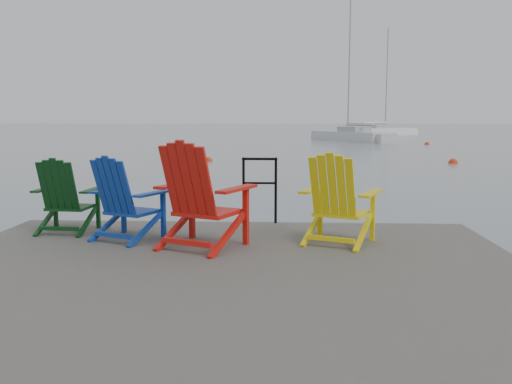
{
  "coord_description": "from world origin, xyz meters",
  "views": [
    {
      "loc": [
        0.56,
        -4.87,
        1.92
      ],
      "look_at": [
        0.17,
        3.01,
        0.85
      ],
      "focal_mm": 38.0,
      "sensor_mm": 36.0,
      "label": 1
    }
  ],
  "objects_px": {
    "sailboat_near": "(351,137)",
    "buoy_c": "(427,144)",
    "chair_blue": "(125,199)",
    "sailboat_mid": "(382,132)",
    "handrail": "(260,184)",
    "buoy_b": "(208,161)",
    "chair_green": "(65,196)",
    "chair_yellow": "(338,199)",
    "chair_red": "(200,195)",
    "buoy_a": "(453,163)",
    "buoy_d": "(384,142)"
  },
  "relations": [
    {
      "from": "buoy_c",
      "to": "buoy_b",
      "type": "bearing_deg",
      "value": -130.46
    },
    {
      "from": "chair_red",
      "to": "sailboat_near",
      "type": "relative_size",
      "value": 0.09
    },
    {
      "from": "sailboat_near",
      "to": "buoy_c",
      "type": "distance_m",
      "value": 7.94
    },
    {
      "from": "chair_green",
      "to": "buoy_b",
      "type": "height_order",
      "value": "chair_green"
    },
    {
      "from": "chair_yellow",
      "to": "sailboat_near",
      "type": "bearing_deg",
      "value": 105.83
    },
    {
      "from": "chair_green",
      "to": "buoy_b",
      "type": "xyz_separation_m",
      "value": [
        -0.65,
        17.9,
        -0.97
      ]
    },
    {
      "from": "handrail",
      "to": "chair_blue",
      "type": "distance_m",
      "value": 1.91
    },
    {
      "from": "chair_yellow",
      "to": "sailboat_near",
      "type": "relative_size",
      "value": 0.08
    },
    {
      "from": "chair_yellow",
      "to": "chair_red",
      "type": "bearing_deg",
      "value": -146.56
    },
    {
      "from": "chair_blue",
      "to": "buoy_c",
      "type": "height_order",
      "value": "chair_blue"
    },
    {
      "from": "chair_green",
      "to": "buoy_c",
      "type": "xyz_separation_m",
      "value": [
        13.5,
        34.49,
        -0.97
      ]
    },
    {
      "from": "sailboat_mid",
      "to": "buoy_a",
      "type": "bearing_deg",
      "value": -42.35
    },
    {
      "from": "buoy_b",
      "to": "buoy_c",
      "type": "bearing_deg",
      "value": 49.54
    },
    {
      "from": "buoy_a",
      "to": "chair_yellow",
      "type": "bearing_deg",
      "value": -110.95
    },
    {
      "from": "chair_red",
      "to": "buoy_b",
      "type": "xyz_separation_m",
      "value": [
        -2.46,
        18.63,
        -1.09
      ]
    },
    {
      "from": "buoy_b",
      "to": "buoy_d",
      "type": "height_order",
      "value": "buoy_d"
    },
    {
      "from": "sailboat_mid",
      "to": "buoy_c",
      "type": "distance_m",
      "value": 23.08
    },
    {
      "from": "handrail",
      "to": "buoy_a",
      "type": "height_order",
      "value": "handrail"
    },
    {
      "from": "chair_green",
      "to": "handrail",
      "type": "bearing_deg",
      "value": 21.1
    },
    {
      "from": "chair_blue",
      "to": "buoy_a",
      "type": "height_order",
      "value": "chair_blue"
    },
    {
      "from": "chair_green",
      "to": "chair_yellow",
      "type": "relative_size",
      "value": 0.9
    },
    {
      "from": "sailboat_near",
      "to": "buoy_c",
      "type": "height_order",
      "value": "sailboat_near"
    },
    {
      "from": "chair_green",
      "to": "chair_red",
      "type": "distance_m",
      "value": 1.95
    },
    {
      "from": "chair_red",
      "to": "sailboat_mid",
      "type": "distance_m",
      "value": 59.62
    },
    {
      "from": "chair_blue",
      "to": "chair_yellow",
      "type": "relative_size",
      "value": 0.95
    },
    {
      "from": "chair_red",
      "to": "buoy_a",
      "type": "height_order",
      "value": "chair_red"
    },
    {
      "from": "chair_blue",
      "to": "buoy_a",
      "type": "xyz_separation_m",
      "value": [
        9.24,
        17.61,
        -0.99
      ]
    },
    {
      "from": "buoy_b",
      "to": "chair_green",
      "type": "bearing_deg",
      "value": -87.92
    },
    {
      "from": "sailboat_mid",
      "to": "buoy_a",
      "type": "distance_m",
      "value": 40.54
    },
    {
      "from": "sailboat_mid",
      "to": "chair_red",
      "type": "bearing_deg",
      "value": -48.5
    },
    {
      "from": "handrail",
      "to": "buoy_a",
      "type": "relative_size",
      "value": 2.24
    },
    {
      "from": "chair_green",
      "to": "buoy_d",
      "type": "bearing_deg",
      "value": 77.51
    },
    {
      "from": "chair_yellow",
      "to": "handrail",
      "type": "bearing_deg",
      "value": 150.81
    },
    {
      "from": "chair_blue",
      "to": "sailboat_mid",
      "type": "xyz_separation_m",
      "value": [
        13.46,
        57.93,
        -0.64
      ]
    },
    {
      "from": "handrail",
      "to": "buoy_b",
      "type": "relative_size",
      "value": 2.43
    },
    {
      "from": "chair_red",
      "to": "buoy_a",
      "type": "relative_size",
      "value": 2.9
    },
    {
      "from": "chair_yellow",
      "to": "buoy_d",
      "type": "distance_m",
      "value": 39.53
    },
    {
      "from": "buoy_a",
      "to": "chair_red",
      "type": "bearing_deg",
      "value": -114.8
    },
    {
      "from": "handrail",
      "to": "buoy_a",
      "type": "distance_m",
      "value": 18.22
    },
    {
      "from": "handrail",
      "to": "chair_red",
      "type": "bearing_deg",
      "value": -111.68
    },
    {
      "from": "buoy_d",
      "to": "chair_yellow",
      "type": "bearing_deg",
      "value": -101.22
    },
    {
      "from": "buoy_d",
      "to": "chair_blue",
      "type": "bearing_deg",
      "value": -104.72
    },
    {
      "from": "chair_yellow",
      "to": "sailboat_mid",
      "type": "bearing_deg",
      "value": 102.42
    },
    {
      "from": "handrail",
      "to": "chair_blue",
      "type": "height_order",
      "value": "chair_blue"
    },
    {
      "from": "chair_blue",
      "to": "chair_yellow",
      "type": "xyz_separation_m",
      "value": [
        2.47,
        -0.08,
        0.02
      ]
    },
    {
      "from": "chair_blue",
      "to": "chair_red",
      "type": "bearing_deg",
      "value": 4.01
    },
    {
      "from": "handrail",
      "to": "buoy_d",
      "type": "relative_size",
      "value": 2.2
    },
    {
      "from": "sailboat_mid",
      "to": "buoy_a",
      "type": "height_order",
      "value": "sailboat_mid"
    },
    {
      "from": "sailboat_mid",
      "to": "buoy_d",
      "type": "relative_size",
      "value": 30.64
    },
    {
      "from": "buoy_a",
      "to": "buoy_b",
      "type": "bearing_deg",
      "value": 176.46
    }
  ]
}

